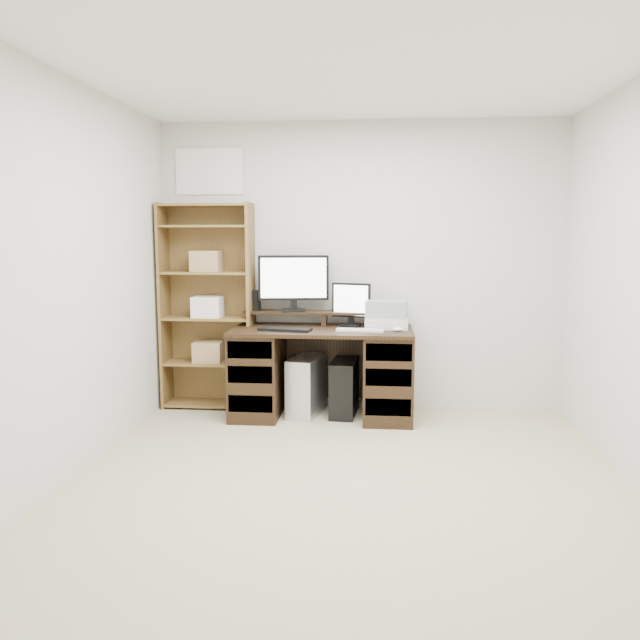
# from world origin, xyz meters

# --- Properties ---
(room) EXTENTS (3.54, 4.04, 2.54)m
(room) POSITION_xyz_m (-0.00, 0.00, 1.25)
(room) COLOR #BFB28C
(room) RESTS_ON ground
(desk) EXTENTS (1.50, 0.70, 0.75)m
(desk) POSITION_xyz_m (-0.29, 1.64, 0.39)
(desk) COLOR black
(desk) RESTS_ON ground
(riser_shelf) EXTENTS (1.40, 0.22, 0.12)m
(riser_shelf) POSITION_xyz_m (-0.29, 1.85, 0.84)
(riser_shelf) COLOR black
(riser_shelf) RESTS_ON desk
(monitor_wide) EXTENTS (0.61, 0.18, 0.48)m
(monitor_wide) POSITION_xyz_m (-0.56, 1.85, 1.14)
(monitor_wide) COLOR black
(monitor_wide) RESTS_ON riser_shelf
(monitor_small) EXTENTS (0.33, 0.16, 0.37)m
(monitor_small) POSITION_xyz_m (-0.06, 1.80, 0.95)
(monitor_small) COLOR black
(monitor_small) RESTS_ON desk
(speaker) EXTENTS (0.09, 0.09, 0.18)m
(speaker) POSITION_xyz_m (-0.90, 1.85, 0.96)
(speaker) COLOR black
(speaker) RESTS_ON riser_shelf
(keyboard_black) EXTENTS (0.45, 0.21, 0.02)m
(keyboard_black) POSITION_xyz_m (-0.58, 1.49, 0.76)
(keyboard_black) COLOR black
(keyboard_black) RESTS_ON desk
(keyboard_white) EXTENTS (0.39, 0.14, 0.02)m
(keyboard_white) POSITION_xyz_m (0.03, 1.52, 0.76)
(keyboard_white) COLOR silver
(keyboard_white) RESTS_ON desk
(mouse) EXTENTS (0.09, 0.06, 0.03)m
(mouse) POSITION_xyz_m (0.33, 1.54, 0.77)
(mouse) COLOR white
(mouse) RESTS_ON desk
(printer) EXTENTS (0.36, 0.28, 0.09)m
(printer) POSITION_xyz_m (0.24, 1.72, 0.79)
(printer) COLOR beige
(printer) RESTS_ON desk
(basket) EXTENTS (0.36, 0.27, 0.14)m
(basket) POSITION_xyz_m (0.24, 1.72, 0.91)
(basket) COLOR #909599
(basket) RESTS_ON printer
(tower_silver) EXTENTS (0.32, 0.53, 0.50)m
(tower_silver) POSITION_xyz_m (-0.43, 1.68, 0.25)
(tower_silver) COLOR silver
(tower_silver) RESTS_ON ground
(tower_black) EXTENTS (0.24, 0.48, 0.47)m
(tower_black) POSITION_xyz_m (-0.11, 1.70, 0.24)
(tower_black) COLOR black
(tower_black) RESTS_ON ground
(bookshelf) EXTENTS (0.80, 0.30, 1.80)m
(bookshelf) POSITION_xyz_m (-1.32, 1.86, 0.92)
(bookshelf) COLOR brown
(bookshelf) RESTS_ON ground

